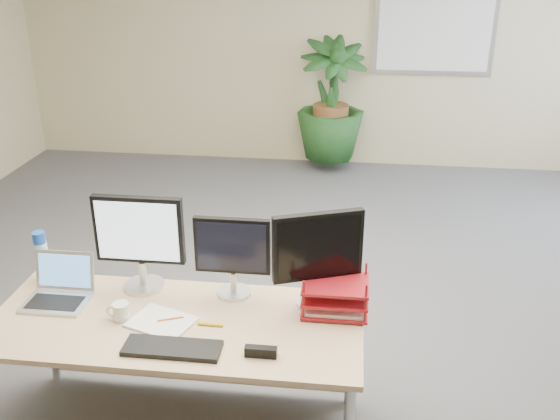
# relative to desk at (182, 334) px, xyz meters

# --- Properties ---
(floor) EXTENTS (8.00, 8.00, 0.00)m
(floor) POSITION_rel_desk_xyz_m (0.44, 0.50, -0.57)
(floor) COLOR #4C4D52
(floor) RESTS_ON ground
(back_wall) EXTENTS (7.00, 0.04, 2.70)m
(back_wall) POSITION_rel_desk_xyz_m (0.44, 4.50, 0.78)
(back_wall) COLOR #C0B488
(back_wall) RESTS_ON floor
(whiteboard) EXTENTS (1.30, 0.04, 0.95)m
(whiteboard) POSITION_rel_desk_xyz_m (1.64, 4.47, 0.98)
(whiteboard) COLOR #B1B0B5
(whiteboard) RESTS_ON back_wall
(desk) EXTENTS (1.87, 0.80, 0.72)m
(desk) POSITION_rel_desk_xyz_m (0.00, 0.00, 0.00)
(desk) COLOR tan
(desk) RESTS_ON floor
(floor_plant) EXTENTS (1.06, 1.06, 1.50)m
(floor_plant) POSITION_rel_desk_xyz_m (0.56, 4.20, 0.18)
(floor_plant) COLOR #163D18
(floor_plant) RESTS_ON floor
(monitor_left) EXTENTS (0.48, 0.22, 0.53)m
(monitor_left) POSITION_rel_desk_xyz_m (-0.26, 0.19, 0.46)
(monitor_left) COLOR silver
(monitor_left) RESTS_ON desk
(monitor_right) EXTENTS (0.40, 0.18, 0.44)m
(monitor_right) POSITION_rel_desk_xyz_m (0.24, 0.18, 0.41)
(monitor_right) COLOR silver
(monitor_right) RESTS_ON desk
(monitor_dark) EXTENTS (0.45, 0.21, 0.52)m
(monitor_dark) POSITION_rel_desk_xyz_m (0.69, 0.14, 0.45)
(monitor_dark) COLOR silver
(monitor_dark) RESTS_ON desk
(laptop) EXTENTS (0.32, 0.28, 0.23)m
(laptop) POSITION_rel_desk_xyz_m (-0.66, 0.03, 0.21)
(laptop) COLOR silver
(laptop) RESTS_ON desk
(keyboard) EXTENTS (0.45, 0.15, 0.03)m
(keyboard) POSITION_rel_desk_xyz_m (0.06, -0.34, 0.16)
(keyboard) COLOR black
(keyboard) RESTS_ON desk
(coffee_mug) EXTENTS (0.12, 0.08, 0.09)m
(coffee_mug) POSITION_rel_desk_xyz_m (-0.27, -0.13, 0.20)
(coffee_mug) COLOR white
(coffee_mug) RESTS_ON desk
(spiral_notebook) EXTENTS (0.36, 0.32, 0.01)m
(spiral_notebook) POSITION_rel_desk_xyz_m (-0.06, -0.13, 0.16)
(spiral_notebook) COLOR white
(spiral_notebook) RESTS_ON desk
(orange_pen) EXTENTS (0.12, 0.06, 0.01)m
(orange_pen) POSITION_rel_desk_xyz_m (-0.02, -0.11, 0.17)
(orange_pen) COLOR #EC571A
(orange_pen) RESTS_ON spiral_notebook
(yellow_highlighter) EXTENTS (0.13, 0.02, 0.02)m
(yellow_highlighter) POSITION_rel_desk_xyz_m (0.19, -0.13, 0.16)
(yellow_highlighter) COLOR yellow
(yellow_highlighter) RESTS_ON desk
(water_bottle) EXTENTS (0.08, 0.08, 0.29)m
(water_bottle) POSITION_rel_desk_xyz_m (-0.83, 0.20, 0.29)
(water_bottle) COLOR silver
(water_bottle) RESTS_ON desk
(letter_tray) EXTENTS (0.33, 0.25, 0.16)m
(letter_tray) POSITION_rel_desk_xyz_m (0.79, 0.09, 0.22)
(letter_tray) COLOR maroon
(letter_tray) RESTS_ON desk
(stapler) EXTENTS (0.15, 0.04, 0.05)m
(stapler) POSITION_rel_desk_xyz_m (0.47, -0.33, 0.18)
(stapler) COLOR black
(stapler) RESTS_ON desk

